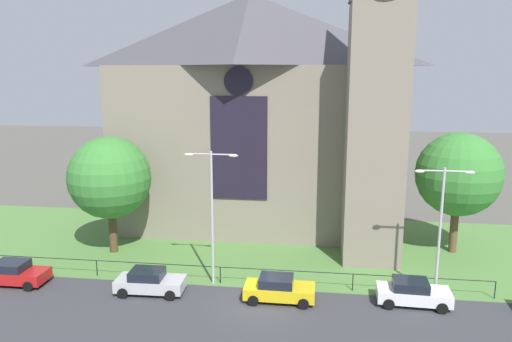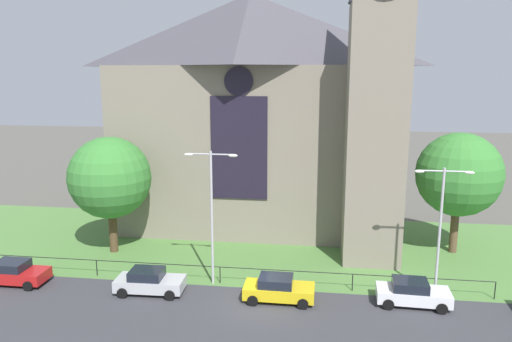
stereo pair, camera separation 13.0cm
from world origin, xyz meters
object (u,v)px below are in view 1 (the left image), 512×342
Objects in this scene: tree_right_far at (458,175)px; streetlamp_far at (441,216)px; tree_left_near at (110,178)px; parked_car_silver at (150,281)px; church_building at (258,110)px; parked_car_yellow at (279,289)px; parked_car_white at (413,293)px; streetlamp_near at (212,202)px; parked_car_red at (14,273)px.

tree_right_far is 8.57m from streetlamp_far.
tree_left_near is 2.08× the size of parked_car_silver.
church_building reaches higher than parked_car_silver.
tree_left_near is at bearing -139.58° from church_building.
parked_car_yellow is (8.02, 0.03, 0.00)m from parked_car_silver.
streetlamp_far is at bearing 11.48° from parked_car_yellow.
streetlamp_far is (22.66, -4.62, -0.64)m from tree_left_near.
parked_car_white is at bearing 0.10° from parked_car_silver.
streetlamp_far is at bearing -0.00° from streetlamp_near.
tree_left_near is 23.13m from streetlamp_far.
tree_right_far is 2.18× the size of parked_car_yellow.
streetlamp_near is at bearing 157.76° from parked_car_yellow.
church_building is at bearing 102.47° from parked_car_yellow.
streetlamp_far is (13.87, -0.00, -0.37)m from streetlamp_near.
tree_left_near reaches higher than parked_car_silver.
tree_left_near is 2.07× the size of parked_car_white.
church_building is 2.84× the size of tree_right_far.
tree_left_near is (-25.67, -3.35, -0.27)m from tree_right_far.
streetlamp_far is at bearing -46.12° from church_building.
streetlamp_far is at bearing -11.53° from tree_left_near.
parked_car_red is (-26.63, -1.78, -4.38)m from streetlamp_far.
parked_car_red is at bearing -176.18° from streetlamp_far.
tree_right_far is 25.88m from tree_left_near.
parked_car_white is at bearing 4.31° from parked_car_yellow.
parked_car_silver is 8.02m from parked_car_yellow.
parked_car_white is at bearing -15.73° from tree_left_near.
parked_car_silver is (9.17, -0.10, 0.00)m from parked_car_red.
tree_left_near reaches higher than parked_car_red.
streetlamp_near is at bearing 180.00° from streetlamp_far.
tree_left_near is 2.10× the size of parked_car_yellow.
church_building is 22.57m from parked_car_red.
parked_car_silver is at bearing -0.80° from parked_car_red.
parked_car_red is 0.99× the size of parked_car_silver.
tree_right_far is at bearing 38.68° from parked_car_yellow.
streetlamp_near reaches higher than parked_car_silver.
parked_car_yellow is (4.43, -1.85, -4.75)m from streetlamp_near.
tree_left_near is 1.10× the size of streetlamp_far.
parked_car_white is at bearing -116.31° from tree_right_far.
tree_right_far is 31.65m from parked_car_red.
tree_right_far reaches higher than parked_car_white.
tree_left_near is 15.54m from parked_car_yellow.
church_building is 6.10× the size of parked_car_white.
tree_right_far reaches higher than streetlamp_near.
tree_left_near is (-10.01, -8.53, -4.51)m from church_building.
streetlamp_near is 13.88m from streetlamp_far.
tree_left_near is at bearing -172.56° from tree_right_far.
tree_right_far is 23.32m from parked_car_silver.
streetlamp_near is 1.08× the size of streetlamp_far.
streetlamp_far is 27.05m from parked_car_red.
parked_car_red and parked_car_white have the same top height.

